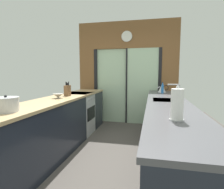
{
  "coord_description": "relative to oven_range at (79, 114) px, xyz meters",
  "views": [
    {
      "loc": [
        0.67,
        -2.48,
        1.34
      ],
      "look_at": [
        -0.04,
        0.76,
        0.96
      ],
      "focal_mm": 29.25,
      "sensor_mm": 36.0,
      "label": 1
    }
  ],
  "objects": [
    {
      "name": "oven_range",
      "position": [
        0.0,
        0.0,
        0.0
      ],
      "size": [
        0.6,
        0.6,
        0.92
      ],
      "color": "#B7BABC",
      "rests_on": "ground_plane"
    },
    {
      "name": "stock_pot",
      "position": [
        0.02,
        -2.05,
        0.55
      ],
      "size": [
        0.27,
        0.27,
        0.19
      ],
      "color": "#B7BABC",
      "rests_on": "left_counter_run"
    },
    {
      "name": "back_wall_unit",
      "position": [
        0.91,
        1.15,
        1.07
      ],
      "size": [
        2.64,
        0.12,
        2.7
      ],
      "color": "brown",
      "rests_on": "ground_plane"
    },
    {
      "name": "mixing_bowl",
      "position": [
        0.02,
        -0.91,
        0.51
      ],
      "size": [
        0.18,
        0.18,
        0.08
      ],
      "color": "gray",
      "rests_on": "left_counter_run"
    },
    {
      "name": "soap_bottle",
      "position": [
        1.8,
        0.33,
        0.57
      ],
      "size": [
        0.05,
        0.05,
        0.24
      ],
      "color": "#286BB7",
      "rests_on": "right_counter_run"
    },
    {
      "name": "sink_faucet",
      "position": [
        1.97,
        -0.7,
        0.64
      ],
      "size": [
        0.19,
        0.02,
        0.26
      ],
      "color": "#B7BABC",
      "rests_on": "right_counter_run"
    },
    {
      "name": "ground_plane",
      "position": [
        0.91,
        -0.65,
        -0.47
      ],
      "size": [
        5.04,
        7.6,
        0.02
      ],
      "primitive_type": "cube",
      "color": "#4C4742"
    },
    {
      "name": "left_counter_run",
      "position": [
        -0.0,
        -1.12,
        0.01
      ],
      "size": [
        0.62,
        3.8,
        0.92
      ],
      "color": "#1E232D",
      "rests_on": "ground_plane"
    },
    {
      "name": "paper_towel_roll",
      "position": [
        1.8,
        -2.04,
        0.61
      ],
      "size": [
        0.13,
        0.13,
        0.31
      ],
      "color": "#B7BABC",
      "rests_on": "right_counter_run"
    },
    {
      "name": "kettle",
      "position": [
        1.8,
        0.54,
        0.56
      ],
      "size": [
        0.26,
        0.18,
        0.21
      ],
      "color": "#B7BABC",
      "rests_on": "right_counter_run"
    },
    {
      "name": "right_counter_run",
      "position": [
        1.82,
        -0.95,
        0.01
      ],
      "size": [
        0.62,
        3.8,
        0.92
      ],
      "color": "#1E232D",
      "rests_on": "ground_plane"
    },
    {
      "name": "knife_block",
      "position": [
        0.02,
        -0.56,
        0.57
      ],
      "size": [
        0.08,
        0.14,
        0.27
      ],
      "color": "brown",
      "rests_on": "left_counter_run"
    }
  ]
}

